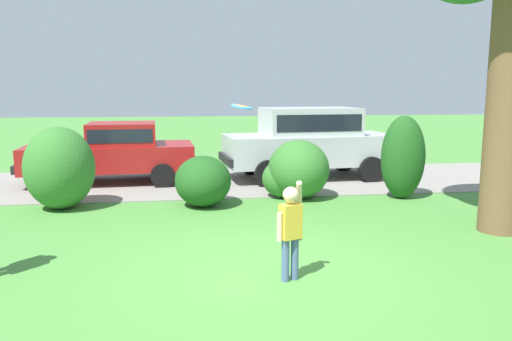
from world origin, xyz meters
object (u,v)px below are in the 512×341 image
parked_sedan (114,150)px  child_thrower (290,225)px  parked_suv (309,139)px  frisbee (242,107)px

parked_sedan → child_thrower: parked_sedan is taller
parked_sedan → parked_suv: bearing=-0.6°
child_thrower → parked_suv: bearing=74.5°
parked_sedan → frisbee: 7.16m
parked_suv → child_thrower: (-2.01, -7.25, -0.36)m
parked_sedan → frisbee: size_ratio=15.89×
parked_sedan → child_thrower: (3.14, -7.30, -0.13)m
parked_suv → frisbee: bearing=-111.4°
frisbee → parked_suv: bearing=68.6°
child_thrower → parked_sedan: bearing=113.2°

